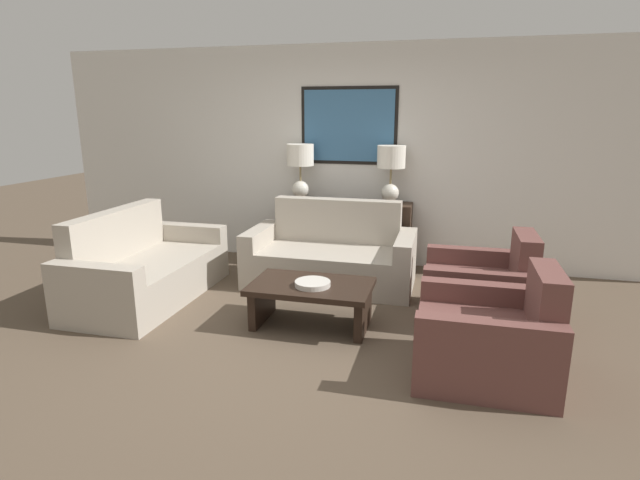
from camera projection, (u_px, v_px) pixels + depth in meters
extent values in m
plane|color=brown|center=(291.00, 339.00, 4.21)|extent=(20.00, 20.00, 0.00)
cube|color=silver|center=(349.00, 157.00, 6.16)|extent=(7.68, 0.10, 2.65)
cube|color=black|center=(349.00, 126.00, 6.02)|extent=(1.18, 0.01, 0.92)
cube|color=teal|center=(349.00, 126.00, 6.01)|extent=(1.10, 0.02, 0.84)
cube|color=#332319|center=(344.00, 234.00, 6.14)|extent=(1.63, 0.38, 0.81)
cylinder|color=silver|center=(301.00, 199.00, 6.17)|extent=(0.18, 0.18, 0.02)
sphere|color=silver|center=(301.00, 189.00, 6.14)|extent=(0.21, 0.21, 0.21)
cylinder|color=#8C7A51|center=(300.00, 173.00, 6.09)|extent=(0.02, 0.02, 0.19)
cylinder|color=white|center=(300.00, 155.00, 6.03)|extent=(0.33, 0.33, 0.26)
cylinder|color=silver|center=(390.00, 203.00, 5.90)|extent=(0.18, 0.18, 0.02)
sphere|color=silver|center=(390.00, 193.00, 5.87)|extent=(0.21, 0.21, 0.21)
cylinder|color=#8C7A51|center=(391.00, 176.00, 5.83)|extent=(0.02, 0.02, 0.19)
cylinder|color=white|center=(391.00, 157.00, 5.77)|extent=(0.33, 0.33, 0.26)
cube|color=#ADA393|center=(328.00, 269.00, 5.42)|extent=(1.45, 0.72, 0.41)
cube|color=#ADA393|center=(337.00, 237.00, 5.78)|extent=(1.45, 0.18, 0.90)
cube|color=#ADA393|center=(261.00, 253.00, 5.67)|extent=(0.18, 0.90, 0.60)
cube|color=#ADA393|center=(405.00, 264.00, 5.28)|extent=(0.18, 0.90, 0.60)
cube|color=#ADA393|center=(158.00, 280.00, 5.08)|extent=(0.72, 1.45, 0.41)
cube|color=#ADA393|center=(118.00, 253.00, 5.12)|extent=(0.18, 1.45, 0.90)
cube|color=#ADA393|center=(96.00, 298.00, 4.31)|extent=(0.90, 0.18, 0.60)
cube|color=#ADA393|center=(189.00, 249.00, 5.84)|extent=(0.90, 0.18, 0.60)
cube|color=black|center=(311.00, 286.00, 4.39)|extent=(1.06, 0.66, 0.05)
cube|color=black|center=(262.00, 302.00, 4.56)|extent=(0.07, 0.53, 0.35)
cube|color=black|center=(363.00, 312.00, 4.33)|extent=(0.07, 0.53, 0.35)
cylinder|color=beige|center=(313.00, 284.00, 4.32)|extent=(0.31, 0.31, 0.04)
cube|color=brown|center=(466.00, 297.00, 4.60)|extent=(0.77, 0.60, 0.41)
cube|color=brown|center=(523.00, 279.00, 4.44)|extent=(0.18, 0.60, 0.83)
cube|color=brown|center=(475.00, 277.00, 4.91)|extent=(0.95, 0.14, 0.57)
cube|color=brown|center=(479.00, 304.00, 4.22)|extent=(0.95, 0.14, 0.57)
cube|color=brown|center=(470.00, 347.00, 3.62)|extent=(0.77, 0.60, 0.41)
cube|color=brown|center=(543.00, 327.00, 3.46)|extent=(0.18, 0.60, 0.83)
cube|color=brown|center=(481.00, 318.00, 3.93)|extent=(0.95, 0.14, 0.57)
cube|color=brown|center=(487.00, 362.00, 3.23)|extent=(0.95, 0.14, 0.57)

